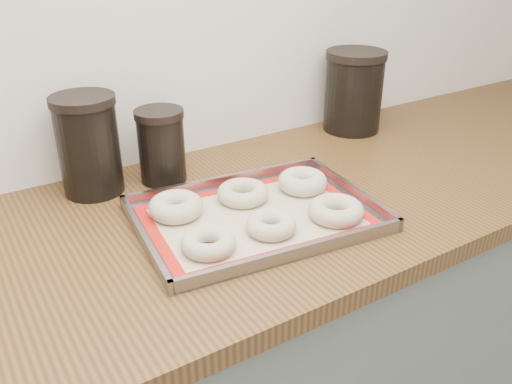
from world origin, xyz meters
TOP-DOWN VIEW (x-y plane):
  - cabinet at (0.00, 1.68)m, footprint 3.00×0.65m
  - countertop at (0.00, 1.68)m, footprint 3.06×0.68m
  - baking_tray at (-0.10, 1.62)m, footprint 0.49×0.38m
  - baking_mat at (-0.10, 1.62)m, footprint 0.45×0.34m
  - bagel_front_left at (-0.24, 1.56)m, footprint 0.10×0.10m
  - bagel_front_mid at (-0.11, 1.55)m, footprint 0.12×0.12m
  - bagel_front_right at (0.03, 1.53)m, footprint 0.14×0.14m
  - bagel_back_left at (-0.23, 1.71)m, footprint 0.11×0.11m
  - bagel_back_mid at (-0.09, 1.69)m, footprint 0.12×0.12m
  - bagel_back_right at (0.05, 1.67)m, footprint 0.11×0.11m
  - canister_left at (-0.33, 1.91)m, footprint 0.13×0.13m
  - canister_mid at (-0.18, 1.88)m, footprint 0.11×0.11m
  - canister_right at (0.40, 1.91)m, footprint 0.16×0.16m

SIDE VIEW (x-z plane):
  - cabinet at x=0.00m, z-range 0.00..0.86m
  - countertop at x=0.00m, z-range 0.86..0.90m
  - baking_mat at x=-0.10m, z-range 0.90..0.91m
  - baking_tray at x=-0.10m, z-range 0.89..0.92m
  - bagel_front_left at x=-0.24m, z-range 0.90..0.94m
  - bagel_front_mid at x=-0.11m, z-range 0.90..0.94m
  - bagel_back_mid at x=-0.09m, z-range 0.90..0.94m
  - bagel_front_right at x=0.03m, z-range 0.90..0.94m
  - bagel_back_right at x=0.05m, z-range 0.90..0.94m
  - bagel_back_left at x=-0.23m, z-range 0.90..0.94m
  - canister_mid at x=-0.18m, z-range 0.90..1.07m
  - canister_left at x=-0.33m, z-range 0.90..1.11m
  - canister_right at x=0.40m, z-range 0.90..1.12m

